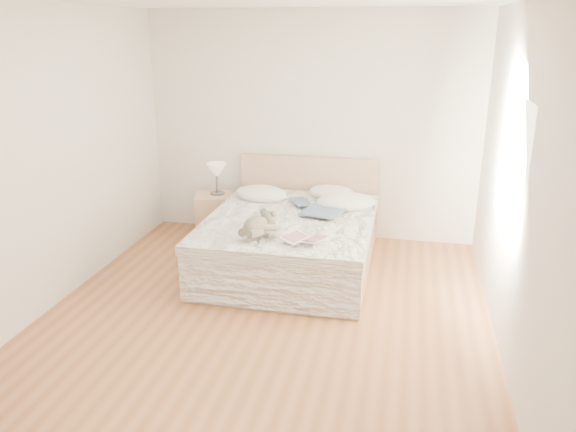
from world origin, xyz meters
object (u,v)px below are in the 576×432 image
object	(u,v)px
nightstand	(215,217)
photo_book	(268,196)
teddy_bear	(256,233)
table_lamp	(217,172)
childrens_book	(306,239)
bed	(292,239)

from	to	relation	value
nightstand	photo_book	distance (m)	0.81
teddy_bear	table_lamp	bearing A→B (deg)	140.82
nightstand	teddy_bear	bearing A→B (deg)	-56.78
childrens_book	teddy_bear	xyz separation A→B (m)	(-0.48, 0.01, 0.02)
table_lamp	childrens_book	size ratio (longest dim) A/B	0.97
nightstand	bed	bearing A→B (deg)	-29.38
photo_book	teddy_bear	size ratio (longest dim) A/B	0.76
photo_book	bed	bearing A→B (deg)	-55.53
nightstand	table_lamp	size ratio (longest dim) A/B	1.46
bed	nightstand	size ratio (longest dim) A/B	3.83
bed	childrens_book	bearing A→B (deg)	-69.42
table_lamp	childrens_book	distance (m)	1.99
table_lamp	teddy_bear	size ratio (longest dim) A/B	1.00
nightstand	photo_book	size ratio (longest dim) A/B	1.93
bed	childrens_book	xyz separation A→B (m)	(0.29, -0.78, 0.32)
nightstand	table_lamp	world-z (taller)	table_lamp
table_lamp	photo_book	world-z (taller)	table_lamp
photo_book	childrens_book	size ratio (longest dim) A/B	0.74
bed	nightstand	world-z (taller)	bed
table_lamp	photo_book	size ratio (longest dim) A/B	1.32
table_lamp	photo_book	distance (m)	0.73
bed	table_lamp	size ratio (longest dim) A/B	5.61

